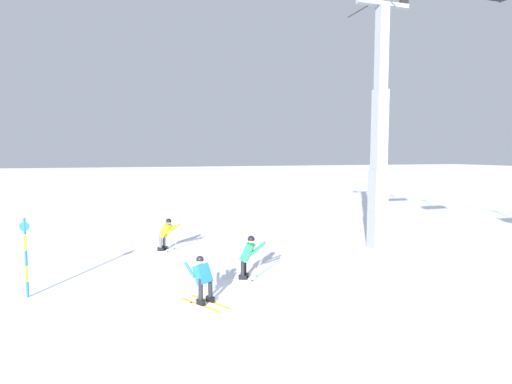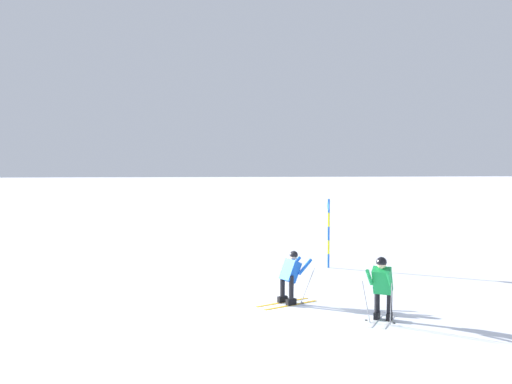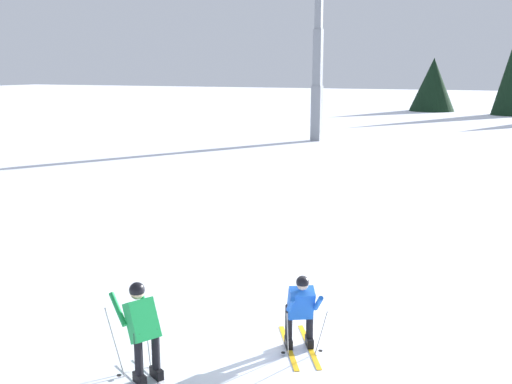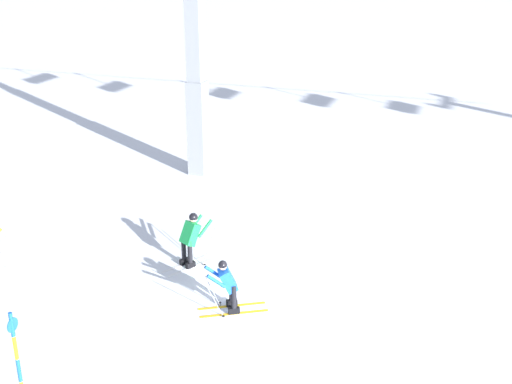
# 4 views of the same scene
# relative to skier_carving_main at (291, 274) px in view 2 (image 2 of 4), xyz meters

# --- Properties ---
(ground_plane) EXTENTS (260.00, 260.00, 0.00)m
(ground_plane) POSITION_rel_skier_carving_main_xyz_m (1.18, 0.07, -0.78)
(ground_plane) COLOR white
(skier_carving_main) EXTENTS (1.71, 1.26, 1.49)m
(skier_carving_main) POSITION_rel_skier_carving_main_xyz_m (0.00, 0.00, 0.00)
(skier_carving_main) COLOR yellow
(skier_carving_main) RESTS_ON ground_plane
(trail_marker_pole) EXTENTS (0.07, 0.28, 2.44)m
(trail_marker_pole) POSITION_rel_skier_carving_main_xyz_m (-2.16, -5.01, 0.53)
(trail_marker_pole) COLOR blue
(trail_marker_pole) RESTS_ON ground_plane
(skier_distant_uphill) EXTENTS (1.22, 1.61, 1.67)m
(skier_distant_uphill) POSITION_rel_skier_carving_main_xyz_m (-1.86, 1.95, 0.12)
(skier_distant_uphill) COLOR white
(skier_distant_uphill) RESTS_ON ground_plane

